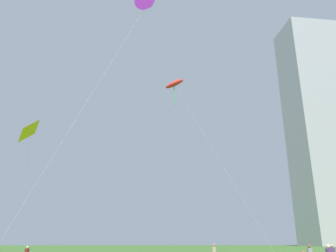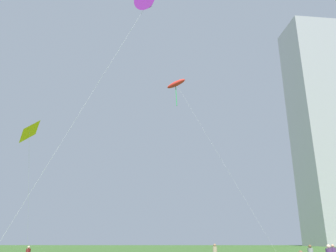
{
  "view_description": "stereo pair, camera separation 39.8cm",
  "coord_description": "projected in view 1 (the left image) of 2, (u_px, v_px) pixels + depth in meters",
  "views": [
    {
      "loc": [
        -2.02,
        -11.64,
        2.09
      ],
      "look_at": [
        -1.93,
        8.64,
        8.93
      ],
      "focal_mm": 36.16,
      "sensor_mm": 36.0,
      "label": 1
    },
    {
      "loc": [
        -1.62,
        -11.64,
        2.09
      ],
      "look_at": [
        -1.93,
        8.64,
        8.93
      ],
      "focal_mm": 36.16,
      "sensor_mm": 36.0,
      "label": 2
    }
  ],
  "objects": [
    {
      "name": "kite_flying_4",
      "position": [
        173.0,
        84.0,
        47.8
      ],
      "size": [
        13.12,
        3.01,
        23.81
      ],
      "color": "silver",
      "rests_on": "ground"
    },
    {
      "name": "distant_highrise_0",
      "position": [
        318.0,
        127.0,
        133.99
      ],
      "size": [
        23.43,
        19.48,
        89.1
      ],
      "primitive_type": "cube",
      "rotation": [
        0.0,
        0.0,
        0.13
      ],
      "color": "#A8A8AD",
      "rests_on": "ground"
    },
    {
      "name": "kite_flying_0",
      "position": [
        147.0,
        3.0,
        28.98
      ],
      "size": [
        10.46,
        4.07,
        22.45
      ],
      "color": "silver",
      "rests_on": "ground"
    },
    {
      "name": "kite_flying_3",
      "position": [
        27.0,
        131.0,
        27.3
      ],
      "size": [
        1.59,
        4.52,
        11.13
      ],
      "color": "silver",
      "rests_on": "ground"
    }
  ]
}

